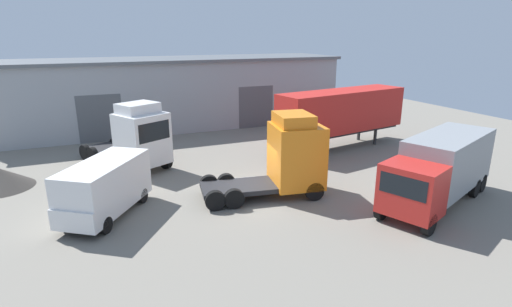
# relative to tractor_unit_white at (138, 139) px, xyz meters

# --- Properties ---
(ground_plane) EXTENTS (60.00, 60.00, 0.00)m
(ground_plane) POSITION_rel_tractor_unit_white_xyz_m (4.62, -6.28, -1.93)
(ground_plane) COLOR slate
(warehouse_building) EXTENTS (29.46, 7.38, 5.94)m
(warehouse_building) POSITION_rel_tractor_unit_white_xyz_m (4.62, 11.16, 1.05)
(warehouse_building) COLOR #93999E
(warehouse_building) RESTS_ON ground_plane
(tractor_unit_white) EXTENTS (5.28, 6.95, 4.10)m
(tractor_unit_white) POSITION_rel_tractor_unit_white_xyz_m (0.00, 0.00, 0.00)
(tractor_unit_white) COLOR silver
(tractor_unit_white) RESTS_ON ground_plane
(container_trailer_teal) EXTENTS (10.31, 4.22, 4.14)m
(container_trailer_teal) POSITION_rel_tractor_unit_white_xyz_m (13.93, -0.74, 0.69)
(container_trailer_teal) COLOR red
(container_trailer_teal) RESTS_ON ground_plane
(delivery_van_white) EXTENTS (4.46, 5.16, 2.52)m
(delivery_van_white) POSITION_rel_tractor_unit_white_xyz_m (-2.28, -6.14, -0.56)
(delivery_van_white) COLOR silver
(delivery_van_white) RESTS_ON ground_plane
(tractor_unit_orange) EXTENTS (6.33, 3.43, 4.20)m
(tractor_unit_orange) POSITION_rel_tractor_unit_white_xyz_m (6.50, -7.00, 0.06)
(tractor_unit_orange) COLOR orange
(tractor_unit_orange) RESTS_ON ground_plane
(box_truck_red) EXTENTS (8.08, 5.16, 3.29)m
(box_truck_red) POSITION_rel_tractor_unit_white_xyz_m (12.62, -10.89, -0.06)
(box_truck_red) COLOR red
(box_truck_red) RESTS_ON ground_plane
(oil_drum) EXTENTS (0.58, 0.58, 0.88)m
(oil_drum) POSITION_rel_tractor_unit_white_xyz_m (8.07, -3.13, -1.49)
(oil_drum) COLOR #33519E
(oil_drum) RESTS_ON ground_plane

